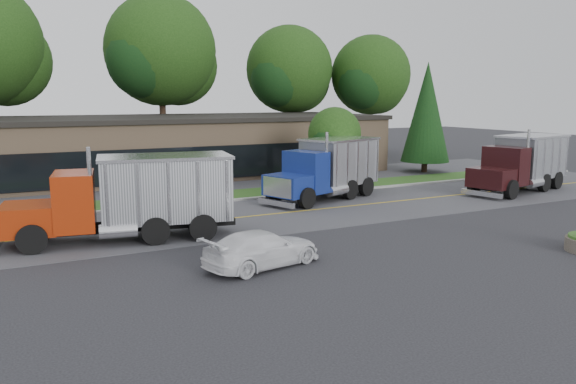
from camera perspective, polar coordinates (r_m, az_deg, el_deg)
name	(u,v)px	position (r m, az deg, el deg)	size (l,w,h in m)	color
ground	(314,272)	(18.62, 2.68, -8.17)	(140.00, 140.00, 0.00)	#35353A
road	(219,220)	(26.54, -7.00, -2.83)	(60.00, 8.00, 0.02)	#59595F
center_line	(219,220)	(26.54, -7.00, -2.83)	(60.00, 0.12, 0.01)	gold
curb	(192,205)	(30.44, -9.72, -1.29)	(60.00, 0.30, 0.12)	#9E9E99
grass_verge	(182,199)	(32.14, -10.68, -0.75)	(60.00, 3.40, 0.03)	#2A6522
far_parking	(160,187)	(36.90, -12.89, 0.50)	(60.00, 7.00, 0.02)	#59595F
strip_mall	(165,147)	(42.93, -12.38, 4.46)	(32.00, 12.00, 4.00)	#9E7E61
tree_far_c	(162,56)	(51.30, -12.67, 13.36)	(10.16, 9.56, 14.50)	#382619
tree_far_d	(290,74)	(54.58, 0.20, 11.94)	(8.70, 8.18, 12.40)	#382619
tree_far_e	(371,79)	(57.00, 8.45, 11.30)	(8.22, 7.74, 11.72)	#382619
evergreen_right	(427,112)	(44.11, 13.89, 7.88)	(3.67, 3.67, 8.33)	#382619
tree_verge	(335,136)	(35.89, 4.79, 5.65)	(3.57, 3.36, 5.09)	#382619
dump_truck_red	(135,195)	(23.24, -15.28, -0.33)	(9.05, 3.95, 3.36)	black
dump_truck_blue	(328,167)	(31.73, 4.09, 2.55)	(7.77, 4.85, 3.36)	black
dump_truck_maroon	(522,162)	(37.20, 22.72, 2.87)	(8.20, 4.28, 3.36)	black
rally_car	(262,249)	(19.10, -2.62, -5.77)	(1.73, 4.27, 1.24)	white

